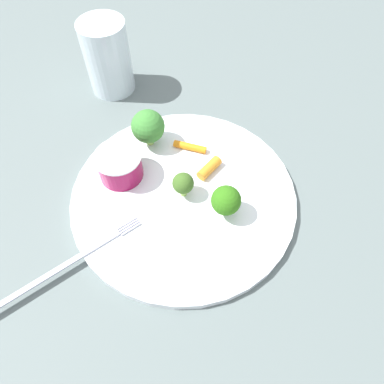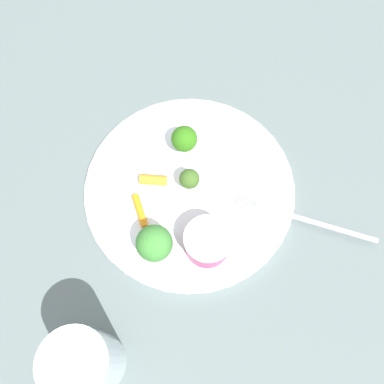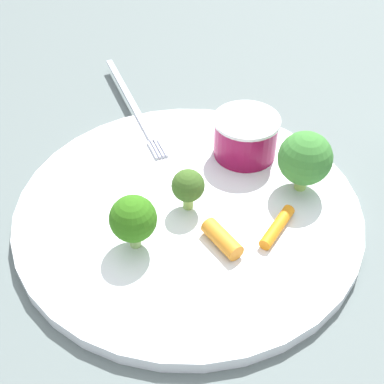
# 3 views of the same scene
# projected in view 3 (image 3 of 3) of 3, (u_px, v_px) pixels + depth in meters

# --- Properties ---
(ground_plane) EXTENTS (2.40, 2.40, 0.00)m
(ground_plane) POSITION_uv_depth(u_px,v_px,m) (188.00, 217.00, 0.48)
(ground_plane) COLOR #566262
(plate) EXTENTS (0.30, 0.30, 0.01)m
(plate) POSITION_uv_depth(u_px,v_px,m) (188.00, 212.00, 0.47)
(plate) COLOR white
(plate) RESTS_ON ground_plane
(sauce_cup) EXTENTS (0.06, 0.06, 0.04)m
(sauce_cup) POSITION_uv_depth(u_px,v_px,m) (246.00, 136.00, 0.51)
(sauce_cup) COLOR maroon
(sauce_cup) RESTS_ON plate
(broccoli_floret_0) EXTENTS (0.04, 0.04, 0.05)m
(broccoli_floret_0) POSITION_uv_depth(u_px,v_px,m) (133.00, 219.00, 0.42)
(broccoli_floret_0) COLOR #97C06B
(broccoli_floret_0) RESTS_ON plate
(broccoli_floret_1) EXTENTS (0.03, 0.03, 0.04)m
(broccoli_floret_1) POSITION_uv_depth(u_px,v_px,m) (191.00, 186.00, 0.45)
(broccoli_floret_1) COLOR #9AC25D
(broccoli_floret_1) RESTS_ON plate
(broccoli_floret_2) EXTENTS (0.05, 0.05, 0.06)m
(broccoli_floret_2) POSITION_uv_depth(u_px,v_px,m) (305.00, 159.00, 0.46)
(broccoli_floret_2) COLOR #97C158
(broccoli_floret_2) RESTS_ON plate
(carrot_stick_0) EXTENTS (0.03, 0.04, 0.01)m
(carrot_stick_0) POSITION_uv_depth(u_px,v_px,m) (222.00, 239.00, 0.43)
(carrot_stick_0) COLOR orange
(carrot_stick_0) RESTS_ON plate
(carrot_stick_1) EXTENTS (0.04, 0.04, 0.01)m
(carrot_stick_1) POSITION_uv_depth(u_px,v_px,m) (277.00, 227.00, 0.44)
(carrot_stick_1) COLOR orange
(carrot_stick_1) RESTS_ON plate
(fork) EXTENTS (0.07, 0.19, 0.00)m
(fork) POSITION_uv_depth(u_px,v_px,m) (133.00, 106.00, 0.58)
(fork) COLOR #B1B5C6
(fork) RESTS_ON plate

